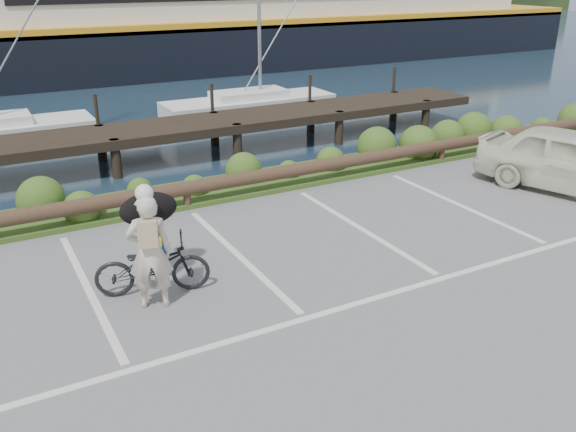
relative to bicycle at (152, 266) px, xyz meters
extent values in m
plane|color=slate|center=(1.70, -1.42, -0.46)|extent=(72.00, 72.00, 0.00)
plane|color=#172838|center=(1.70, 46.58, -1.66)|extent=(160.00, 160.00, 0.00)
cube|color=#3D5B21|center=(1.70, 3.88, -0.41)|extent=(34.00, 1.60, 0.10)
imported|color=black|center=(0.00, 0.00, 0.00)|extent=(1.86, 1.10, 0.92)
imported|color=beige|center=(-0.12, -0.39, 0.43)|extent=(0.75, 0.60, 1.79)
ellipsoid|color=black|center=(0.16, 0.54, 0.73)|extent=(0.70, 1.02, 0.54)
imported|color=silver|center=(9.73, 0.08, 0.25)|extent=(3.04, 4.52, 1.43)
camera|label=1|loc=(-2.18, -8.39, 4.26)|focal=38.00mm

